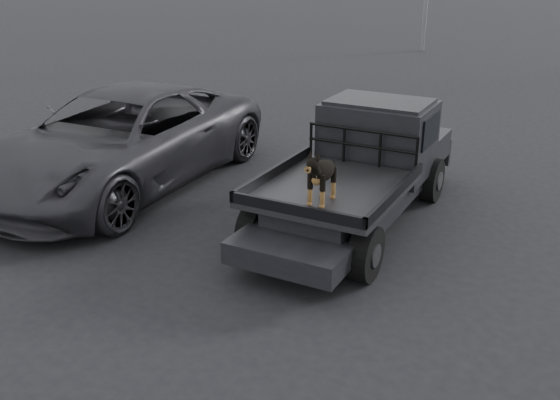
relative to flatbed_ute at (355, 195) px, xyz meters
The scene contains 6 objects.
ground 2.00m from the flatbed_ute, 95.23° to the right, with size 120.00×120.00×0.00m, color black.
flatbed_ute is the anchor object (origin of this frame).
ute_cab 1.31m from the flatbed_ute, 90.00° to the left, with size 1.72×1.30×0.88m, color black, non-canonical shape.
headache_rack 0.76m from the flatbed_ute, 90.00° to the left, with size 1.80×0.08×0.55m, color black, non-canonical shape.
dog 1.75m from the flatbed_ute, 86.08° to the right, with size 0.32×0.60×0.74m, color black, non-canonical shape.
parked_suv 4.44m from the flatbed_ute, behind, with size 2.89×6.26×1.74m, color #323137.
Camera 1 is at (3.43, -6.74, 4.06)m, focal length 40.00 mm.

